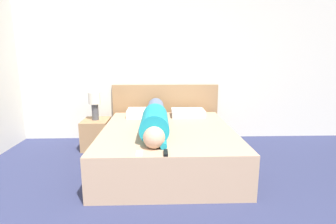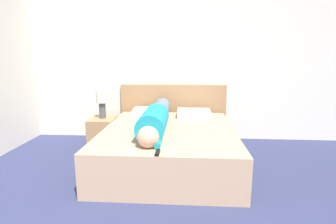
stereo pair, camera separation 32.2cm
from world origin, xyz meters
name	(u,v)px [view 1 (the left image)]	position (x,y,z in m)	size (l,w,h in m)	color
wall_back	(170,63)	(0.00, 3.64, 1.30)	(6.22, 0.06, 2.60)	silver
bed	(168,146)	(-0.07, 2.44, 0.24)	(1.68, 2.03, 0.49)	tan
headboard	(165,112)	(-0.07, 3.57, 0.47)	(1.80, 0.04, 0.94)	#A37A51
nightstand	(96,134)	(-1.16, 3.10, 0.23)	(0.39, 0.49, 0.45)	#A37A51
table_lamp	(95,102)	(-1.16, 3.10, 0.73)	(0.18, 0.18, 0.43)	#4C4C51
person_lying	(155,118)	(-0.23, 2.41, 0.63)	(0.32, 1.84, 0.32)	tan
pillow_near_headboard	(145,113)	(-0.41, 3.17, 0.54)	(0.53, 0.38, 0.11)	white
pillow_second	(188,113)	(0.27, 3.17, 0.54)	(0.51, 0.38, 0.10)	white
tv_remote	(166,153)	(-0.12, 1.51, 0.50)	(0.04, 0.15, 0.02)	black
cell_phone	(139,153)	(-0.37, 1.53, 0.49)	(0.06, 0.13, 0.01)	#B2B7BC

